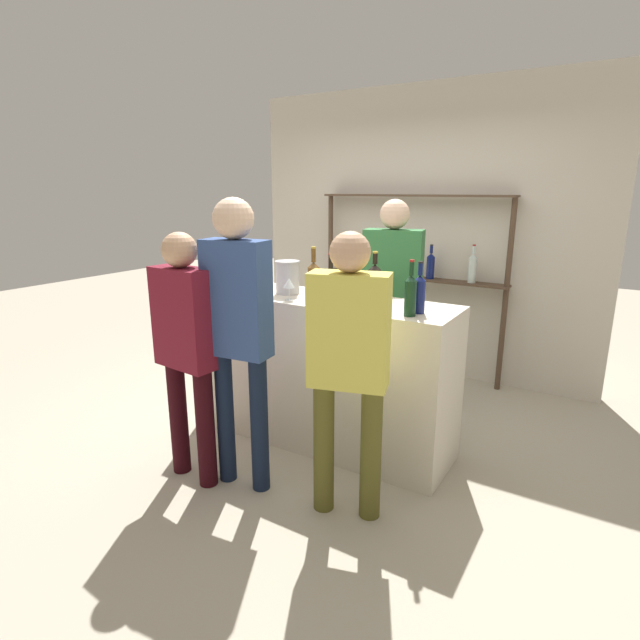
# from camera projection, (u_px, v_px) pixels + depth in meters

# --- Properties ---
(ground_plane) EXTENTS (16.00, 16.00, 0.00)m
(ground_plane) POSITION_uv_depth(u_px,v_px,m) (320.00, 438.00, 3.80)
(ground_plane) COLOR #B2A893
(bar_counter) EXTENTS (1.96, 0.57, 1.09)m
(bar_counter) POSITION_uv_depth(u_px,v_px,m) (320.00, 370.00, 3.66)
(bar_counter) COLOR beige
(bar_counter) RESTS_ON ground_plane
(back_wall) EXTENTS (3.56, 0.12, 2.80)m
(back_wall) POSITION_uv_depth(u_px,v_px,m) (419.00, 234.00, 4.99)
(back_wall) COLOR beige
(back_wall) RESTS_ON ground_plane
(back_shelf) EXTENTS (1.89, 0.18, 1.79)m
(back_shelf) POSITION_uv_depth(u_px,v_px,m) (412.00, 259.00, 4.90)
(back_shelf) COLOR #4C3828
(back_shelf) RESTS_ON ground_plane
(counter_bottle_0) EXTENTS (0.08, 0.08, 0.36)m
(counter_bottle_0) POSITION_uv_depth(u_px,v_px,m) (314.00, 279.00, 3.48)
(counter_bottle_0) COLOR brown
(counter_bottle_0) RESTS_ON bar_counter
(counter_bottle_1) EXTENTS (0.07, 0.07, 0.34)m
(counter_bottle_1) POSITION_uv_depth(u_px,v_px,m) (410.00, 294.00, 2.98)
(counter_bottle_1) COLOR black
(counter_bottle_1) RESTS_ON bar_counter
(counter_bottle_2) EXTENTS (0.07, 0.07, 0.32)m
(counter_bottle_2) POSITION_uv_depth(u_px,v_px,m) (419.00, 293.00, 3.05)
(counter_bottle_2) COLOR #0F1956
(counter_bottle_2) RESTS_ON bar_counter
(counter_bottle_3) EXTENTS (0.08, 0.08, 0.32)m
(counter_bottle_3) POSITION_uv_depth(u_px,v_px,m) (331.00, 283.00, 3.41)
(counter_bottle_3) COLOR black
(counter_bottle_3) RESTS_ON bar_counter
(counter_bottle_4) EXTENTS (0.09, 0.09, 0.36)m
(counter_bottle_4) POSITION_uv_depth(u_px,v_px,m) (374.00, 284.00, 3.24)
(counter_bottle_4) COLOR black
(counter_bottle_4) RESTS_ON bar_counter
(wine_glass) EXTENTS (0.08, 0.08, 0.15)m
(wine_glass) POSITION_uv_depth(u_px,v_px,m) (289.00, 284.00, 3.41)
(wine_glass) COLOR silver
(wine_glass) RESTS_ON bar_counter
(ice_bucket) EXTENTS (0.18, 0.18, 0.24)m
(ice_bucket) POSITION_uv_depth(u_px,v_px,m) (287.00, 277.00, 3.63)
(ice_bucket) COLOR #B2B2B7
(ice_bucket) RESTS_ON bar_counter
(cork_jar) EXTENTS (0.14, 0.14, 0.14)m
(cork_jar) POSITION_uv_depth(u_px,v_px,m) (242.00, 275.00, 4.03)
(cork_jar) COLOR silver
(cork_jar) RESTS_ON bar_counter
(server_behind_counter) EXTENTS (0.49, 0.29, 1.76)m
(server_behind_counter) POSITION_uv_depth(u_px,v_px,m) (392.00, 291.00, 4.00)
(server_behind_counter) COLOR black
(server_behind_counter) RESTS_ON ground_plane
(customer_left) EXTENTS (0.43, 0.22, 1.60)m
(customer_left) POSITION_uv_depth(u_px,v_px,m) (186.00, 340.00, 3.05)
(customer_left) COLOR black
(customer_left) RESTS_ON ground_plane
(customer_right) EXTENTS (0.46, 0.30, 1.63)m
(customer_right) POSITION_uv_depth(u_px,v_px,m) (348.00, 356.00, 2.69)
(customer_right) COLOR brown
(customer_right) RESTS_ON ground_plane
(customer_center) EXTENTS (0.41, 0.24, 1.79)m
(customer_center) POSITION_uv_depth(u_px,v_px,m) (238.00, 320.00, 2.94)
(customer_center) COLOR #121C33
(customer_center) RESTS_ON ground_plane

